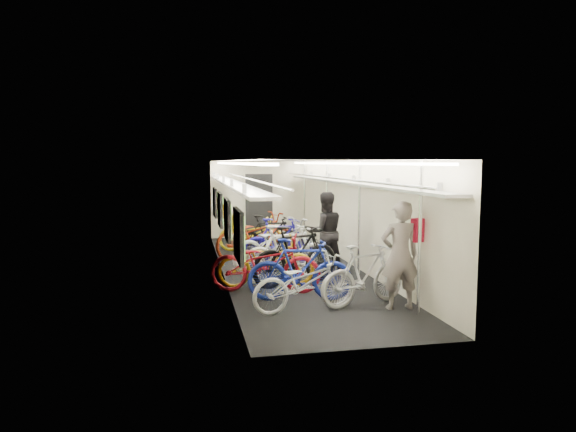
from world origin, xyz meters
name	(u,v)px	position (x,y,z in m)	size (l,w,h in m)	color
train_car_shell	(269,193)	(-0.36, 0.71, 1.66)	(10.00, 10.00, 10.00)	black
bicycle_0	(304,283)	(-0.42, -3.21, 0.46)	(0.61, 1.76, 0.92)	silver
bicycle_1	(300,270)	(-0.36, -2.60, 0.54)	(0.51, 1.79, 1.08)	navy
bicycle_2	(265,264)	(-0.86, -1.92, 0.53)	(0.71, 2.02, 1.06)	maroon
bicycle_3	(296,255)	(-0.18, -1.49, 0.58)	(0.55, 1.95, 1.17)	black
bicycle_4	(266,261)	(-0.76, -1.49, 0.49)	(0.65, 1.86, 0.97)	#CA9313
bicycle_5	(286,253)	(-0.33, -1.17, 0.58)	(0.54, 1.92, 1.15)	white
bicycle_6	(276,245)	(-0.32, -0.03, 0.56)	(0.75, 2.15, 1.13)	#B4B4B9
bicycle_7	(279,242)	(-0.18, 0.39, 0.56)	(0.52, 1.86, 1.11)	navy
bicycle_8	(255,235)	(-0.58, 1.50, 0.56)	(0.75, 2.14, 1.12)	#9C2A11
bicycle_9	(269,236)	(-0.22, 1.51, 0.53)	(0.50, 1.77, 1.06)	black
bicycle_10	(252,234)	(-0.56, 2.35, 0.48)	(0.64, 1.84, 0.97)	yellow
bicycle_11	(365,275)	(0.64, -3.08, 0.51)	(0.48, 1.71, 1.03)	#BABABC
passenger_near	(400,255)	(1.12, -3.37, 0.88)	(0.64, 0.42, 1.75)	gray
passenger_mid	(325,232)	(0.68, -0.42, 0.87)	(0.84, 0.66, 1.73)	black
backpack	(420,230)	(1.44, -3.39, 1.28)	(0.26, 0.14, 0.38)	red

